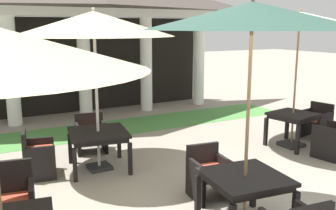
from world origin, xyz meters
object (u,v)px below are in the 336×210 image
patio_chair_near_foreground_north (91,134)px  patio_chair_mid_right_east (316,122)px  patio_umbrella_mid_left (252,17)px  patio_table_mid_left (245,182)px  patio_table_mid_right (293,118)px  patio_umbrella_mid_right (300,21)px  patio_table_near_foreground (98,136)px  patio_chair_far_back_north (10,204)px  patio_chair_mid_left_north (209,174)px  patio_chair_mid_right_south (334,137)px  patio_chair_near_foreground_west (37,154)px  patio_umbrella_near_foreground (94,24)px

patio_chair_near_foreground_north → patio_chair_mid_right_east: 5.20m
patio_umbrella_mid_left → patio_table_mid_left: bearing=180.0°
patio_chair_mid_right_east → patio_chair_near_foreground_north: bearing=61.9°
patio_table_mid_right → patio_chair_mid_right_east: (0.94, 0.16, -0.24)m
patio_table_mid_left → patio_chair_mid_right_east: size_ratio=1.31×
patio_umbrella_mid_left → patio_umbrella_mid_right: bearing=34.4°
patio_table_near_foreground → patio_umbrella_mid_left: bearing=-71.9°
patio_table_mid_right → patio_chair_far_back_north: (-5.90, -0.94, -0.22)m
patio_umbrella_mid_left → patio_chair_mid_left_north: bearing=82.6°
patio_chair_near_foreground_north → patio_chair_far_back_north: patio_chair_far_back_north is taller
patio_umbrella_mid_right → patio_chair_far_back_north: 6.40m
patio_chair_mid_right_south → patio_umbrella_mid_right: bearing=90.0°
patio_table_near_foreground → patio_chair_far_back_north: patio_chair_far_back_north is taller
patio_chair_mid_left_north → patio_table_mid_left: bearing=90.0°
patio_table_mid_right → patio_umbrella_mid_right: bearing=45.0°
patio_table_near_foreground → patio_chair_mid_left_north: patio_chair_mid_left_north is taller
patio_chair_near_foreground_west → patio_table_near_foreground: bearing=90.0°
patio_chair_mid_left_north → patio_table_mid_right: size_ratio=0.80×
patio_umbrella_mid_right → patio_umbrella_mid_left: bearing=-145.6°
patio_table_mid_left → patio_chair_far_back_north: patio_chair_far_back_north is taller
patio_chair_far_back_north → patio_table_mid_right: bearing=-160.9°
patio_umbrella_mid_right → patio_chair_mid_right_south: 2.48m
patio_table_mid_left → patio_chair_mid_right_east: bearing=29.6°
patio_chair_mid_right_south → patio_chair_mid_left_north: bearing=175.4°
patio_chair_near_foreground_west → patio_chair_far_back_north: bearing=-9.4°
patio_table_mid_left → patio_chair_far_back_north: (-2.69, 1.26, -0.21)m
patio_table_mid_right → patio_chair_mid_right_east: size_ratio=1.20×
patio_table_mid_left → patio_chair_mid_right_south: (3.37, 1.25, -0.21)m
patio_chair_near_foreground_west → patio_chair_far_back_north: 1.99m
patio_chair_near_foreground_north → patio_table_mid_left: size_ratio=0.73×
patio_chair_mid_left_north → patio_chair_far_back_north: size_ratio=0.85×
patio_table_near_foreground → patio_table_mid_right: (4.17, -0.75, 0.01)m
patio_table_near_foreground → patio_chair_near_foreground_north: 1.10m
patio_umbrella_mid_left → patio_chair_far_back_north: patio_umbrella_mid_left is taller
patio_chair_near_foreground_north → patio_chair_mid_right_east: (4.93, -1.65, 0.02)m
patio_table_mid_right → patio_chair_mid_right_east: 0.98m
patio_chair_near_foreground_north → patio_chair_mid_right_east: size_ratio=0.95×
patio_umbrella_near_foreground → patio_chair_near_foreground_north: patio_umbrella_near_foreground is taller
patio_chair_near_foreground_west → patio_umbrella_mid_left: 4.39m
patio_umbrella_near_foreground → patio_umbrella_mid_right: 4.24m
patio_table_mid_right → patio_chair_mid_right_east: bearing=9.5°
patio_chair_near_foreground_north → patio_chair_mid_left_north: patio_chair_mid_left_north is taller
patio_chair_near_foreground_west → patio_chair_mid_right_east: (6.18, -0.78, 0.00)m
patio_chair_near_foreground_north → patio_table_mid_left: (0.78, -4.01, 0.25)m
patio_chair_mid_left_north → patio_umbrella_mid_right: patio_umbrella_mid_right is taller
patio_umbrella_mid_left → patio_umbrella_mid_right: 3.89m
patio_umbrella_near_foreground → patio_table_mid_right: 4.69m
patio_table_mid_right → patio_chair_far_back_north: 5.98m
patio_umbrella_mid_left → patio_chair_mid_left_north: 2.52m
patio_umbrella_near_foreground → patio_chair_near_foreground_west: size_ratio=3.41×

